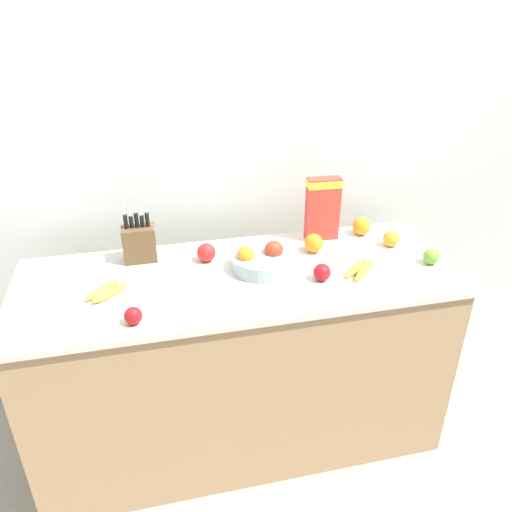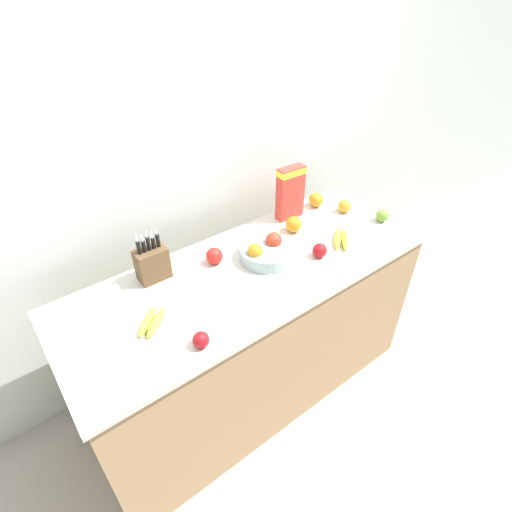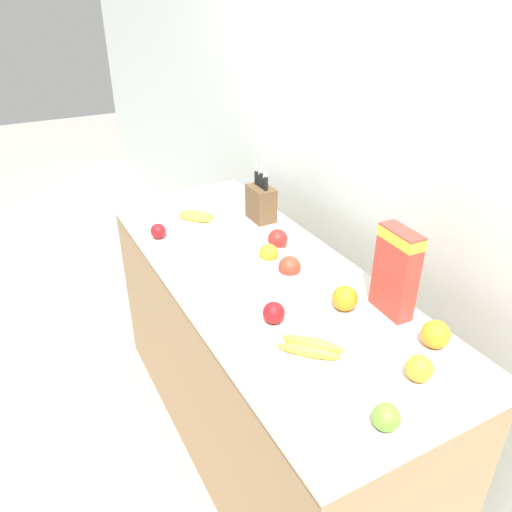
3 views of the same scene
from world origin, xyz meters
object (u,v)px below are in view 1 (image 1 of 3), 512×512
at_px(fruit_bowl, 263,260).
at_px(apple_rightmost, 322,272).
at_px(knife_block, 139,243).
at_px(banana_bunch_right, 361,269).
at_px(banana_bunch_left, 106,291).
at_px(apple_leftmost, 206,252).
at_px(cereal_box, 323,206).
at_px(orange_near_bowl, 314,243).
at_px(orange_back_center, 361,226).
at_px(apple_near_bananas, 431,256).
at_px(apple_front, 133,316).
at_px(orange_mid_left, 391,239).

xyz_separation_m(fruit_bowl, apple_rightmost, (0.22, -0.15, -0.00)).
relative_size(knife_block, banana_bunch_right, 1.40).
xyz_separation_m(banana_bunch_left, apple_leftmost, (0.43, 0.19, 0.02)).
height_order(fruit_bowl, apple_rightmost, fruit_bowl).
distance_m(cereal_box, orange_near_bowl, 0.20).
relative_size(knife_block, fruit_bowl, 0.98).
bearing_deg(orange_back_center, cereal_box, 177.88).
distance_m(apple_leftmost, orange_back_center, 0.79).
relative_size(apple_rightmost, orange_near_bowl, 0.84).
distance_m(apple_near_bananas, apple_rightmost, 0.52).
bearing_deg(fruit_bowl, knife_block, 158.75).
height_order(knife_block, apple_front, knife_block).
relative_size(cereal_box, apple_near_bananas, 4.23).
height_order(apple_leftmost, apple_front, apple_leftmost).
height_order(cereal_box, apple_leftmost, cereal_box).
distance_m(cereal_box, orange_mid_left, 0.36).
bearing_deg(knife_block, orange_back_center, 1.21).
bearing_deg(apple_front, orange_mid_left, 16.81).
height_order(banana_bunch_right, apple_leftmost, apple_leftmost).
bearing_deg(orange_back_center, apple_leftmost, -172.80).
bearing_deg(banana_bunch_left, orange_near_bowl, 10.42).
xyz_separation_m(cereal_box, fruit_bowl, (-0.35, -0.23, -0.13)).
height_order(cereal_box, fruit_bowl, cereal_box).
bearing_deg(knife_block, orange_mid_left, -6.27).
bearing_deg(apple_front, apple_leftmost, 51.74).
distance_m(fruit_bowl, apple_near_bananas, 0.74).
distance_m(knife_block, banana_bunch_left, 0.31).
bearing_deg(apple_front, apple_near_bananas, 7.15).
relative_size(cereal_box, orange_back_center, 3.47).
height_order(banana_bunch_right, orange_mid_left, orange_mid_left).
relative_size(banana_bunch_left, apple_leftmost, 2.11).
height_order(apple_near_bananas, orange_mid_left, orange_mid_left).
bearing_deg(fruit_bowl, orange_mid_left, 6.48).
xyz_separation_m(banana_bunch_right, orange_back_center, (0.15, 0.35, 0.03)).
height_order(cereal_box, apple_rightmost, cereal_box).
bearing_deg(orange_back_center, banana_bunch_left, -166.41).
height_order(apple_near_bananas, orange_back_center, orange_back_center).
distance_m(fruit_bowl, orange_near_bowl, 0.28).
bearing_deg(apple_rightmost, orange_near_bowl, 78.94).
bearing_deg(banana_bunch_left, orange_mid_left, 6.30).
height_order(orange_near_bowl, orange_back_center, same).
relative_size(orange_near_bowl, orange_back_center, 1.00).
xyz_separation_m(apple_near_bananas, apple_leftmost, (-0.96, 0.25, 0.01)).
bearing_deg(knife_block, cereal_box, 2.01).
bearing_deg(knife_block, orange_near_bowl, -7.37).
xyz_separation_m(apple_leftmost, apple_front, (-0.32, -0.41, -0.01)).
bearing_deg(cereal_box, orange_near_bowl, -119.36).
height_order(banana_bunch_right, orange_near_bowl, orange_near_bowl).
bearing_deg(orange_back_center, fruit_bowl, -158.17).
relative_size(cereal_box, apple_front, 4.56).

